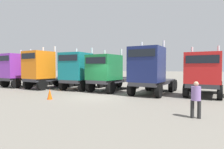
# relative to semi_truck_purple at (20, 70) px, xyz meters

# --- Properties ---
(ground) EXTENTS (200.00, 200.00, 0.00)m
(ground) POSITION_rel_semi_truck_purple_xyz_m (11.70, -3.20, -1.96)
(ground) COLOR slate
(semi_truck_purple) EXTENTS (3.46, 6.38, 4.35)m
(semi_truck_purple) POSITION_rel_semi_truck_purple_xyz_m (0.00, 0.00, 0.00)
(semi_truck_purple) COLOR #333338
(semi_truck_purple) RESTS_ON ground
(semi_truck_orange) EXTENTS (3.45, 6.55, 4.49)m
(semi_truck_orange) POSITION_rel_semi_truck_purple_xyz_m (3.90, -0.35, 0.06)
(semi_truck_orange) COLOR #333338
(semi_truck_orange) RESTS_ON ground
(semi_truck_teal) EXTENTS (2.69, 5.99, 4.26)m
(semi_truck_teal) POSITION_rel_semi_truck_purple_xyz_m (7.86, 0.30, -0.02)
(semi_truck_teal) COLOR #333338
(semi_truck_teal) RESTS_ON ground
(semi_truck_green) EXTENTS (3.54, 6.60, 3.96)m
(semi_truck_green) POSITION_rel_semi_truck_purple_xyz_m (11.17, 0.13, -0.17)
(semi_truck_green) COLOR #333338
(semi_truck_green) RESTS_ON ground
(semi_truck_navy) EXTENTS (3.30, 6.56, 4.44)m
(semi_truck_navy) POSITION_rel_semi_truck_purple_xyz_m (15.20, -0.62, 0.02)
(semi_truck_navy) COLOR #333338
(semi_truck_navy) RESTS_ON ground
(semi_truck_red) EXTENTS (3.15, 6.22, 3.93)m
(semi_truck_red) POSITION_rel_semi_truck_purple_xyz_m (19.22, 0.12, -0.20)
(semi_truck_red) COLOR #333338
(semi_truck_red) RESTS_ON ground
(visitor_with_camera) EXTENTS (0.46, 0.45, 1.64)m
(visitor_with_camera) POSITION_rel_semi_truck_purple_xyz_m (18.64, -7.02, -1.01)
(visitor_with_camera) COLOR #262626
(visitor_with_camera) RESTS_ON ground
(traffic_cone_mid) EXTENTS (0.36, 0.36, 0.74)m
(traffic_cone_mid) POSITION_rel_semi_truck_purple_xyz_m (9.22, -5.57, -1.59)
(traffic_cone_mid) COLOR #F2590C
(traffic_cone_mid) RESTS_ON ground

